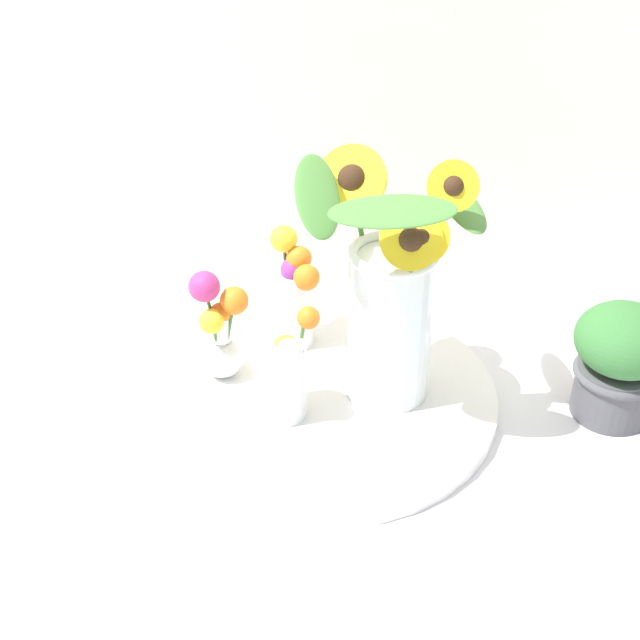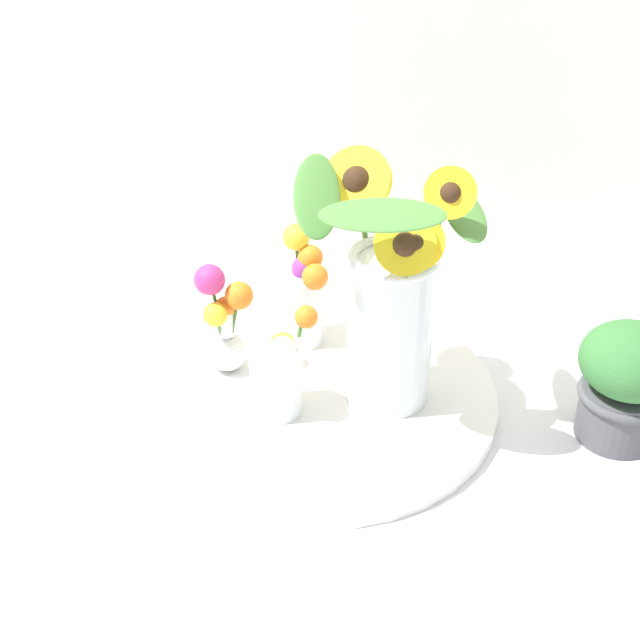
% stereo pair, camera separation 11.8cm
% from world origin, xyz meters
% --- Properties ---
extents(ground_plane, '(6.00, 6.00, 0.00)m').
position_xyz_m(ground_plane, '(0.00, 0.00, 0.00)').
color(ground_plane, silver).
extents(serving_tray, '(0.50, 0.50, 0.02)m').
position_xyz_m(serving_tray, '(0.01, 0.09, 0.01)').
color(serving_tray, white).
rests_on(serving_tray, ground_plane).
extents(mason_jar_sunflowers, '(0.26, 0.22, 0.36)m').
position_xyz_m(mason_jar_sunflowers, '(0.10, 0.10, 0.17)').
color(mason_jar_sunflowers, silver).
rests_on(mason_jar_sunflowers, serving_tray).
extents(vase_small_center, '(0.08, 0.08, 0.15)m').
position_xyz_m(vase_small_center, '(-0.03, 0.03, 0.09)').
color(vase_small_center, white).
rests_on(vase_small_center, serving_tray).
extents(vase_bulb_right, '(0.08, 0.06, 0.17)m').
position_xyz_m(vase_bulb_right, '(-0.13, 0.11, 0.10)').
color(vase_bulb_right, white).
rests_on(vase_bulb_right, serving_tray).
extents(vase_small_back, '(0.08, 0.08, 0.18)m').
position_xyz_m(vase_small_back, '(-0.04, 0.21, 0.10)').
color(vase_small_back, white).
rests_on(vase_small_back, serving_tray).
extents(potted_plant, '(0.13, 0.13, 0.17)m').
position_xyz_m(potted_plant, '(0.41, 0.11, 0.09)').
color(potted_plant, '#4C4C51').
rests_on(potted_plant, ground_plane).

